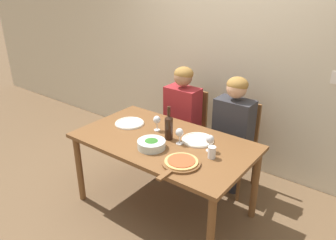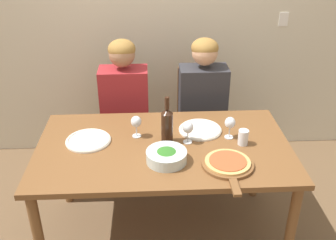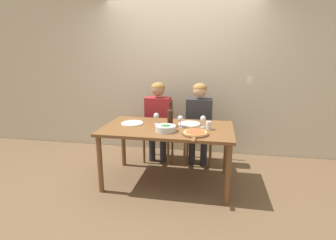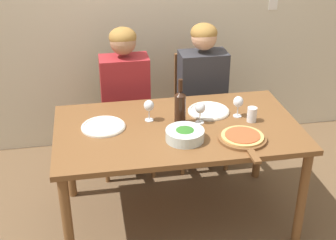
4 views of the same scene
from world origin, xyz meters
name	(u,v)px [view 2 (image 2 of 4)]	position (x,y,z in m)	size (l,w,h in m)	color
ground_plane	(164,232)	(0.00, 0.00, 0.00)	(40.00, 40.00, 0.00)	brown
back_wall	(157,8)	(0.00, 1.25, 1.35)	(10.00, 0.06, 2.70)	beige
dining_table	(164,156)	(0.00, 0.00, 0.67)	(1.63, 0.93, 0.75)	brown
chair_left	(126,121)	(-0.28, 0.80, 0.51)	(0.42, 0.42, 0.94)	brown
chair_right	(200,119)	(0.35, 0.80, 0.51)	(0.42, 0.42, 0.94)	brown
person_woman	(124,100)	(-0.28, 0.69, 0.75)	(0.47, 0.51, 1.24)	#28282D
person_man	(203,99)	(0.35, 0.69, 0.75)	(0.47, 0.51, 1.24)	#28282D
wine_bottle	(167,125)	(0.02, 0.05, 0.88)	(0.08, 0.08, 0.32)	black
broccoli_bowl	(166,156)	(0.01, -0.18, 0.79)	(0.25, 0.25, 0.08)	silver
dinner_plate_left	(88,140)	(-0.49, 0.07, 0.76)	(0.29, 0.29, 0.02)	silver
dinner_plate_right	(200,129)	(0.26, 0.17, 0.76)	(0.29, 0.29, 0.02)	silver
pizza_on_board	(228,164)	(0.37, -0.25, 0.77)	(0.31, 0.45, 0.04)	brown
wine_glass_left	(136,123)	(-0.17, 0.12, 0.86)	(0.07, 0.07, 0.15)	silver
wine_glass_right	(230,124)	(0.44, 0.07, 0.86)	(0.07, 0.07, 0.15)	silver
wine_glass_centre	(188,128)	(0.16, 0.03, 0.86)	(0.07, 0.07, 0.15)	silver
water_tumbler	(243,137)	(0.51, -0.01, 0.81)	(0.07, 0.07, 0.10)	silver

